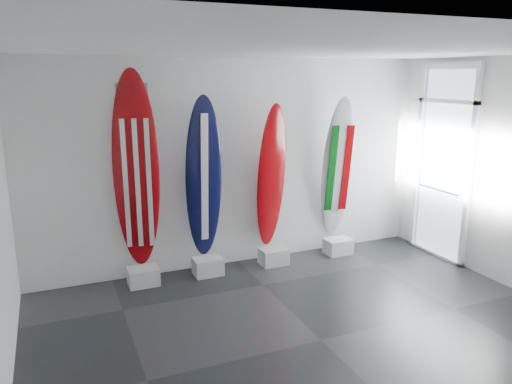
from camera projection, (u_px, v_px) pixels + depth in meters
name	position (u px, v px, depth m)	size (l,w,h in m)	color
floor	(321.00, 340.00, 5.29)	(6.00, 6.00, 0.00)	black
ceiling	(331.00, 49.00, 4.59)	(6.00, 6.00, 0.00)	white
wall_back	(237.00, 164.00, 7.18)	(6.00, 6.00, 0.00)	silver
display_block_usa	(143.00, 276.00, 6.66)	(0.40, 0.30, 0.24)	silver
surfboard_usa	(136.00, 171.00, 6.42)	(0.59, 0.08, 2.61)	#7E0408
display_block_navy	(208.00, 266.00, 7.00)	(0.40, 0.30, 0.24)	silver
surfboard_navy	(204.00, 178.00, 6.80)	(0.51, 0.08, 2.27)	black
display_block_swiss	(274.00, 256.00, 7.39)	(0.40, 0.30, 0.24)	silver
surfboard_swiss	(271.00, 177.00, 7.20)	(0.49, 0.08, 2.15)	#7E0408
display_block_italy	(338.00, 246.00, 7.81)	(0.40, 0.30, 0.24)	silver
surfboard_italy	(338.00, 169.00, 7.62)	(0.51, 0.08, 2.24)	silver
wall_outlet	(64.00, 263.00, 6.50)	(0.09, 0.02, 0.13)	silver
glass_door	(443.00, 165.00, 7.48)	(0.12, 1.16, 2.85)	white
balcony	(501.00, 215.00, 8.19)	(2.80, 2.20, 1.20)	slate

